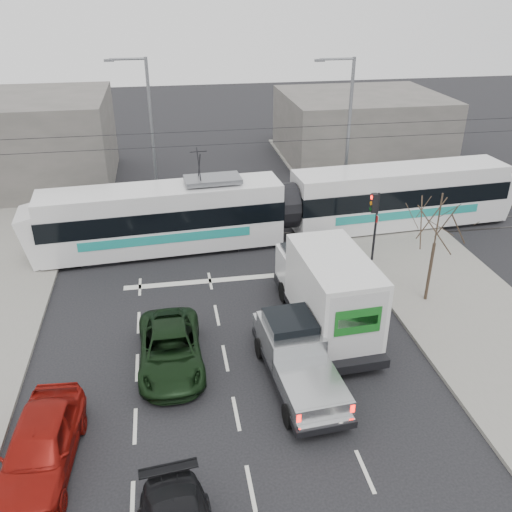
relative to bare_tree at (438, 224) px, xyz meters
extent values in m
plane|color=black|center=(-7.60, -2.50, -3.79)|extent=(120.00, 120.00, 0.00)
cube|color=gray|center=(1.40, -2.50, -3.72)|extent=(6.00, 60.00, 0.15)
cube|color=#33302D|center=(-7.60, 7.50, -3.78)|extent=(60.00, 1.60, 0.03)
cube|color=slate|center=(-21.60, 19.50, -0.79)|extent=(14.00, 10.00, 6.00)
cube|color=slate|center=(4.40, 21.50, -1.29)|extent=(12.00, 10.00, 5.00)
cylinder|color=#47382B|center=(0.00, 0.00, -2.27)|extent=(0.14, 0.14, 2.75)
cylinder|color=#47382B|center=(0.00, 0.00, 0.23)|extent=(0.07, 0.07, 2.25)
cylinder|color=black|center=(-1.00, 4.00, -1.84)|extent=(0.12, 0.12, 3.60)
cube|color=black|center=(-1.20, 4.00, -0.54)|extent=(0.28, 0.28, 0.95)
cylinder|color=#FF0C07|center=(-1.35, 4.00, -0.24)|extent=(0.06, 0.20, 0.20)
cylinder|color=orange|center=(-1.35, 4.00, -0.54)|extent=(0.06, 0.20, 0.20)
cylinder|color=#05330C|center=(-1.35, 4.00, -0.84)|extent=(0.06, 0.20, 0.20)
cube|color=white|center=(-1.02, 3.85, -1.34)|extent=(0.02, 0.30, 0.40)
cylinder|color=slate|center=(-0.10, 11.50, 0.71)|extent=(0.20, 0.20, 9.00)
cylinder|color=slate|center=(-1.10, 11.50, 5.11)|extent=(2.00, 0.14, 0.14)
cube|color=slate|center=(-2.10, 11.50, 5.06)|extent=(0.55, 0.25, 0.14)
cylinder|color=slate|center=(-11.60, 13.50, 0.71)|extent=(0.20, 0.20, 9.00)
cylinder|color=slate|center=(-12.60, 13.50, 5.11)|extent=(2.00, 0.14, 0.14)
cube|color=slate|center=(-13.60, 13.50, 5.06)|extent=(0.55, 0.25, 0.14)
cylinder|color=black|center=(-7.60, 7.50, 1.71)|extent=(60.00, 0.03, 0.03)
cylinder|color=black|center=(-7.60, 7.50, 2.41)|extent=(60.00, 0.03, 0.03)
cube|color=white|center=(-11.31, 7.20, -2.81)|extent=(12.42, 3.40, 1.49)
cube|color=black|center=(-11.31, 7.20, -1.66)|extent=(12.48, 3.43, 1.01)
cube|color=white|center=(-11.31, 7.20, -0.75)|extent=(12.41, 3.30, 0.95)
cube|color=teal|center=(-11.22, 5.90, -2.54)|extent=(8.57, 0.60, 0.47)
cube|color=white|center=(2.00, 8.10, -2.81)|extent=(12.42, 3.40, 1.49)
cube|color=black|center=(2.00, 8.10, -1.66)|extent=(12.48, 3.43, 1.01)
cube|color=white|center=(2.00, 8.10, -0.75)|extent=(12.41, 3.30, 0.95)
cube|color=teal|center=(2.09, 6.81, -2.54)|extent=(8.57, 0.60, 0.47)
cylinder|color=black|center=(-4.66, 7.65, -1.86)|extent=(1.12, 2.53, 2.47)
cube|color=slate|center=(-8.65, 7.38, -0.06)|extent=(2.96, 1.73, 0.24)
cube|color=black|center=(-14.63, 6.97, -3.62)|extent=(2.05, 2.31, 0.34)
cube|color=black|center=(-6.65, 7.51, -3.62)|extent=(2.05, 2.31, 0.34)
cube|color=black|center=(-2.66, 7.79, -3.62)|extent=(2.05, 2.31, 0.34)
cube|color=black|center=(5.32, 8.33, -3.62)|extent=(2.05, 2.31, 0.34)
cube|color=black|center=(-6.92, -4.41, -3.25)|extent=(2.39, 5.88, 0.25)
cube|color=#A8ABAD|center=(-6.99, -3.38, -2.55)|extent=(2.11, 2.55, 1.14)
cube|color=black|center=(-7.00, -3.28, -1.96)|extent=(1.81, 1.84, 0.55)
cube|color=#A8ABAD|center=(-7.09, -2.00, -2.78)|extent=(1.95, 1.17, 0.55)
cube|color=#A8ABAD|center=(-6.83, -5.67, -2.85)|extent=(2.13, 2.72, 0.64)
cube|color=silver|center=(-6.72, -7.16, -3.12)|extent=(1.83, 0.31, 0.18)
cube|color=#FF0C07|center=(-7.60, -7.11, -2.75)|extent=(0.14, 0.09, 0.28)
cube|color=#FF0C07|center=(-5.86, -6.99, -2.75)|extent=(0.14, 0.09, 0.28)
cylinder|color=black|center=(-7.96, -2.64, -3.40)|extent=(0.33, 0.81, 0.79)
cylinder|color=black|center=(-6.14, -2.51, -3.40)|extent=(0.33, 0.81, 0.79)
cylinder|color=black|center=(-7.70, -6.31, -3.40)|extent=(0.33, 0.81, 0.79)
cylinder|color=black|center=(-5.88, -6.18, -3.40)|extent=(0.33, 0.81, 0.79)
cube|color=black|center=(-5.00, -1.08, -3.23)|extent=(2.83, 7.26, 0.36)
cube|color=white|center=(-5.15, 1.63, -2.37)|extent=(2.41, 1.84, 1.63)
cube|color=black|center=(-5.15, 1.77, -1.75)|extent=(2.07, 1.25, 0.61)
cube|color=silver|center=(-4.96, -1.79, -1.73)|extent=(2.71, 4.98, 3.01)
cube|color=silver|center=(-4.82, -4.19, -1.73)|extent=(2.15, 0.17, 2.65)
cube|color=#16611C|center=(-4.82, -4.24, -1.49)|extent=(1.71, 0.11, 1.02)
cube|color=black|center=(-4.81, -4.43, -3.33)|extent=(2.21, 0.38, 0.18)
cylinder|color=black|center=(-6.20, 1.14, -3.33)|extent=(0.36, 0.93, 0.92)
cylinder|color=black|center=(-4.05, 1.26, -3.33)|extent=(0.36, 0.93, 0.92)
cylinder|color=black|center=(-5.96, -3.13, -3.28)|extent=(0.36, 1.03, 1.02)
cylinder|color=black|center=(-3.81, -3.01, -3.28)|extent=(0.36, 1.03, 1.02)
cube|color=black|center=(-4.85, 0.53, -3.28)|extent=(2.96, 4.99, 0.23)
cube|color=black|center=(-5.08, 1.35, -2.62)|extent=(2.18, 2.36, 1.08)
cube|color=black|center=(-5.10, 1.44, -2.05)|extent=(1.81, 1.76, 0.52)
cube|color=black|center=(-5.39, 2.43, -2.83)|extent=(1.82, 1.26, 0.52)
cube|color=black|center=(-4.56, -0.46, -2.90)|extent=(2.22, 2.50, 0.61)
cube|color=silver|center=(-4.23, -1.64, -3.15)|extent=(1.58, 0.60, 0.17)
cube|color=#590505|center=(-4.99, -1.76, -2.81)|extent=(0.15, 0.11, 0.26)
cube|color=#590505|center=(-3.52, -1.34, -2.81)|extent=(0.15, 0.11, 0.26)
cylinder|color=black|center=(-6.03, 1.76, -3.42)|extent=(0.46, 0.79, 0.75)
cylinder|color=black|center=(-4.49, 2.20, -3.42)|extent=(0.46, 0.79, 0.75)
cylinder|color=black|center=(-5.21, -1.13, -3.42)|extent=(0.46, 0.79, 0.75)
cylinder|color=black|center=(-3.67, -0.70, -3.42)|extent=(0.46, 0.79, 0.75)
imported|color=black|center=(-11.32, -2.54, -3.10)|extent=(2.33, 5.03, 1.39)
imported|color=maroon|center=(-15.19, -6.71, -2.97)|extent=(2.33, 4.98, 1.65)
camera|label=1|loc=(-10.98, -19.03, 9.09)|focal=38.00mm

